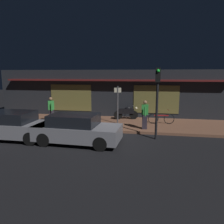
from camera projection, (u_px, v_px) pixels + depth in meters
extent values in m
plane|color=black|center=(96.00, 137.00, 11.44)|extent=(60.00, 60.00, 0.00)
cube|color=brown|center=(107.00, 123.00, 14.33)|extent=(18.00, 4.00, 0.15)
cube|color=black|center=(115.00, 93.00, 17.33)|extent=(18.00, 2.80, 3.60)
cube|color=brown|center=(71.00, 98.00, 16.55)|extent=(3.20, 0.04, 2.00)
cube|color=brown|center=(156.00, 99.00, 15.45)|extent=(3.20, 0.04, 2.00)
cube|color=#591919|center=(111.00, 80.00, 15.54)|extent=(16.20, 0.50, 0.12)
cylinder|color=black|center=(118.00, 115.00, 15.17)|extent=(0.61, 0.25, 0.60)
cylinder|color=black|center=(134.00, 115.00, 15.22)|extent=(0.61, 0.25, 0.60)
cube|color=black|center=(126.00, 111.00, 15.15)|extent=(1.13, 0.52, 0.36)
ellipsoid|color=black|center=(128.00, 108.00, 15.12)|extent=(0.48, 0.33, 0.20)
sphere|color=#F9EDB7|center=(136.00, 108.00, 15.15)|extent=(0.18, 0.18, 0.18)
cylinder|color=gray|center=(133.00, 106.00, 15.11)|extent=(0.15, 0.54, 0.03)
torus|color=black|center=(153.00, 119.00, 13.81)|extent=(0.66, 0.11, 0.66)
torus|color=black|center=(169.00, 119.00, 13.74)|extent=(0.66, 0.11, 0.66)
cube|color=#A51E1E|center=(161.00, 115.00, 13.74)|extent=(0.90, 0.13, 0.06)
cube|color=brown|center=(157.00, 111.00, 13.71)|extent=(0.21, 0.10, 0.06)
cylinder|color=#A51E1E|center=(168.00, 110.00, 13.65)|extent=(0.07, 0.42, 0.02)
cube|color=#28232D|center=(51.00, 116.00, 14.19)|extent=(0.34, 0.32, 0.85)
cube|color=#2D8C38|center=(51.00, 105.00, 14.06)|extent=(0.44, 0.39, 0.58)
sphere|color=#8C6647|center=(51.00, 99.00, 13.99)|extent=(0.22, 0.22, 0.22)
cylinder|color=#2D8C38|center=(51.00, 107.00, 13.84)|extent=(0.12, 0.12, 0.52)
cylinder|color=#2D8C38|center=(51.00, 106.00, 14.31)|extent=(0.12, 0.12, 0.52)
cube|color=#28232D|center=(145.00, 122.00, 12.47)|extent=(0.29, 0.22, 0.85)
cube|color=#2D8C38|center=(145.00, 110.00, 12.34)|extent=(0.39, 0.24, 0.58)
sphere|color=#8C6647|center=(145.00, 102.00, 12.27)|extent=(0.22, 0.22, 0.22)
cylinder|color=#2D8C38|center=(145.00, 110.00, 12.61)|extent=(0.09, 0.09, 0.52)
cylinder|color=#2D8C38|center=(145.00, 112.00, 12.10)|extent=(0.09, 0.09, 0.52)
cylinder|color=#47474C|center=(118.00, 105.00, 13.70)|extent=(0.09, 0.09, 2.40)
cube|color=beige|center=(118.00, 90.00, 13.54)|extent=(0.44, 0.03, 0.30)
cylinder|color=black|center=(157.00, 104.00, 10.80)|extent=(0.12, 0.12, 3.60)
cube|color=black|center=(158.00, 75.00, 10.55)|extent=(0.24, 0.24, 0.70)
sphere|color=#1ED838|center=(158.00, 71.00, 10.39)|extent=(0.16, 0.16, 0.16)
cylinder|color=black|center=(46.00, 130.00, 11.61)|extent=(0.64, 0.23, 0.64)
cylinder|color=black|center=(30.00, 139.00, 10.10)|extent=(0.64, 0.23, 0.64)
cylinder|color=black|center=(2.00, 128.00, 12.10)|extent=(0.64, 0.23, 0.64)
cube|color=slate|center=(14.00, 128.00, 11.06)|extent=(4.12, 1.80, 0.68)
cube|color=black|center=(11.00, 118.00, 10.99)|extent=(2.22, 1.62, 0.64)
cylinder|color=black|center=(109.00, 134.00, 10.86)|extent=(0.65, 0.25, 0.64)
cylinder|color=black|center=(100.00, 144.00, 9.36)|extent=(0.65, 0.25, 0.64)
cylinder|color=black|center=(59.00, 131.00, 11.44)|extent=(0.65, 0.25, 0.64)
cylinder|color=black|center=(44.00, 140.00, 9.94)|extent=(0.65, 0.25, 0.64)
cube|color=slate|center=(78.00, 132.00, 10.36)|extent=(4.18, 1.95, 0.68)
cube|color=black|center=(74.00, 121.00, 10.30)|extent=(2.27, 1.70, 0.64)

